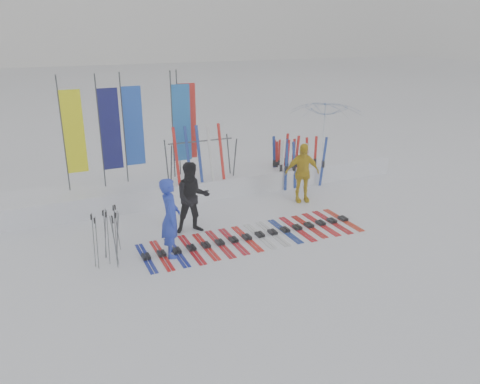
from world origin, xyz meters
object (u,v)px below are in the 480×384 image
person_blue (170,218)px  ski_row (254,236)px  ski_rack (201,154)px  person_yellow (302,173)px  person_black (193,198)px  tent_canopy (325,133)px

person_blue → ski_row: 2.31m
ski_rack → person_yellow: bearing=-30.0°
person_black → ski_rack: size_ratio=0.90×
person_yellow → ski_row: bearing=-130.2°
person_blue → ski_row: size_ratio=0.33×
person_yellow → ski_rack: (-2.63, 1.51, 0.49)m
person_blue → ski_rack: bearing=-13.9°
person_black → person_yellow: bearing=18.7°
ski_row → person_yellow: bearing=35.8°
ski_row → person_black: bearing=142.4°
tent_canopy → ski_row: size_ratio=0.49×
person_black → tent_canopy: 7.58m
person_blue → person_yellow: person_blue is taller
ski_rack → ski_row: bearing=-86.8°
person_yellow → person_black: bearing=-153.8°
person_black → tent_canopy: (6.54, 3.83, 0.31)m
person_black → ski_rack: person_black is taller
person_black → ski_row: bearing=-31.1°
tent_canopy → ski_rack: bearing=-164.5°
ski_row → ski_rack: 3.55m
person_blue → person_yellow: (4.57, 1.83, -0.04)m
person_blue → tent_canopy: size_ratio=0.68×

